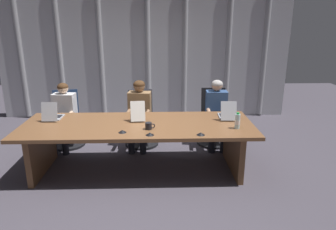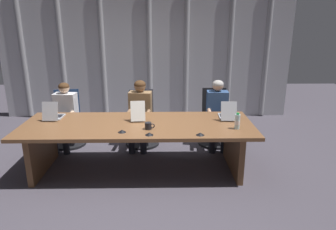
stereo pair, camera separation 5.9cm
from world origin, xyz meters
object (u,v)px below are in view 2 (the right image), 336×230
object	(u,v)px
person_center	(217,110)
water_bottle_primary	(237,122)
office_chair_left_mid	(142,124)
person_left_mid	(140,110)
conference_mic_middle	(149,134)
laptop_left_mid	(138,115)
office_chair_left_end	(68,125)
laptop_center	(227,115)
person_left_end	(64,112)
conference_mic_left_side	(122,131)
laptop_left_end	(54,115)
coffee_mug_near	(148,126)
office_chair_center	(215,123)
conference_mic_right_side	(200,134)

from	to	relation	value
person_center	water_bottle_primary	distance (m)	1.14
office_chair_left_mid	person_left_mid	size ratio (longest dim) A/B	0.82
water_bottle_primary	conference_mic_middle	xyz separation A→B (m)	(-1.20, -0.22, -0.09)
laptop_left_mid	person_center	xyz separation A→B (m)	(1.33, 0.62, -0.12)
person_center	office_chair_left_end	bearing A→B (deg)	-90.42
person_left_mid	laptop_center	bearing A→B (deg)	70.60
laptop_left_mid	person_center	size ratio (longest dim) A/B	0.39
water_bottle_primary	conference_mic_middle	size ratio (longest dim) A/B	2.07
person_left_end	conference_mic_left_side	size ratio (longest dim) A/B	10.40
person_left_end	laptop_left_end	bearing A→B (deg)	9.38
office_chair_left_mid	water_bottle_primary	distance (m)	1.96
laptop_left_mid	person_left_mid	xyz separation A→B (m)	(-0.02, 0.63, -0.11)
laptop_left_end	laptop_center	world-z (taller)	laptop_left_end
office_chair_left_mid	water_bottle_primary	bearing A→B (deg)	42.13
person_left_end	person_left_mid	world-z (taller)	person_left_mid
laptop_left_end	conference_mic_left_side	world-z (taller)	laptop_left_end
person_left_mid	coffee_mug_near	size ratio (longest dim) A/B	8.64
office_chair_left_end	office_chair_center	world-z (taller)	office_chair_center
laptop_center	office_chair_center	size ratio (longest dim) A/B	0.42
office_chair_center	water_bottle_primary	xyz separation A→B (m)	(0.08, -1.29, 0.47)
laptop_center	person_left_end	distance (m)	2.76
laptop_left_mid	office_chair_left_mid	size ratio (longest dim) A/B	0.48
person_center	laptop_left_end	bearing A→B (deg)	-73.39
laptop_left_end	office_chair_left_mid	distance (m)	1.56
person_left_end	conference_mic_right_side	bearing A→B (deg)	63.32
laptop_center	water_bottle_primary	xyz separation A→B (m)	(0.04, -0.48, 0.05)
person_center	conference_mic_right_side	xyz separation A→B (m)	(-0.46, -1.36, 0.08)
office_chair_left_mid	office_chair_center	xyz separation A→B (m)	(1.32, 0.00, 0.01)
office_chair_left_end	office_chair_center	xyz separation A→B (m)	(2.65, 0.00, 0.00)
office_chair_left_mid	coffee_mug_near	bearing A→B (deg)	2.75
office_chair_left_mid	conference_mic_right_side	xyz separation A→B (m)	(0.86, -1.52, 0.39)
conference_mic_middle	conference_mic_right_side	bearing A→B (deg)	-1.31
laptop_center	water_bottle_primary	bearing A→B (deg)	-172.11
office_chair_left_end	coffee_mug_near	distance (m)	2.03
laptop_left_mid	conference_mic_right_side	size ratio (longest dim) A/B	4.23
laptop_left_mid	conference_mic_right_side	world-z (taller)	laptop_left_mid
office_chair_center	person_left_mid	distance (m)	1.38
office_chair_center	conference_mic_middle	world-z (taller)	office_chair_center
laptop_left_end	office_chair_left_mid	bearing A→B (deg)	-57.19
office_chair_center	coffee_mug_near	xyz separation A→B (m)	(-1.14, -1.28, 0.41)
person_left_mid	water_bottle_primary	world-z (taller)	person_left_mid
laptop_left_mid	office_chair_left_end	bearing A→B (deg)	54.47
office_chair_center	water_bottle_primary	bearing A→B (deg)	4.02
office_chair_left_end	water_bottle_primary	world-z (taller)	office_chair_left_end
person_left_mid	coffee_mug_near	distance (m)	1.15
laptop_left_end	person_left_mid	size ratio (longest dim) A/B	0.32
office_chair_left_mid	conference_mic_middle	size ratio (longest dim) A/B	8.77
office_chair_left_end	coffee_mug_near	size ratio (longest dim) A/B	7.11
laptop_left_mid	coffee_mug_near	distance (m)	0.53
laptop_left_end	conference_mic_right_side	distance (m)	2.26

